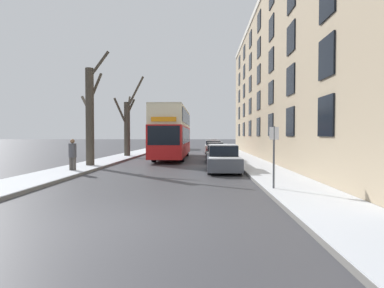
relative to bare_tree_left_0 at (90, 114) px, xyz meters
The scene contains 15 objects.
ground_plane 13.40m from the bare_tree_left_0, 66.66° to the right, with size 320.00×320.00×0.00m, color #424247.
sidewalk_left 41.21m from the bare_tree_left_0, 90.34° to the left, with size 2.46×130.00×0.16m.
sidewalk_right 42.54m from the bare_tree_left_0, 75.62° to the left, with size 2.46×130.00×0.16m.
terrace_facade_right 18.00m from the bare_tree_left_0, 22.94° to the left, with size 9.10×37.02×13.74m.
bare_tree_left_0 is the anchor object (origin of this frame).
bare_tree_left_1 8.85m from the bare_tree_left_0, 89.56° to the left, with size 2.67×3.98×7.33m.
double_decker_bus 8.81m from the bare_tree_left_0, 59.89° to the left, with size 2.50×11.73×4.31m.
parked_car_0 8.81m from the bare_tree_left_0, 12.32° to the right, with size 1.78×4.23×1.52m.
parked_car_1 9.68m from the bare_tree_left_0, 28.02° to the left, with size 1.81×4.31×1.36m.
parked_car_2 13.26m from the bare_tree_left_0, 50.79° to the left, with size 1.72×3.94×1.40m.
parked_car_3 18.24m from the bare_tree_left_0, 62.95° to the left, with size 1.89×3.98×1.50m.
parked_car_4 22.95m from the bare_tree_left_0, 68.90° to the left, with size 1.81×4.15×1.58m.
oncoming_van 26.40m from the bare_tree_left_0, 83.55° to the left, with size 1.99×5.78×2.51m.
pedestrian_left_sidewalk 3.67m from the bare_tree_left_0, 87.73° to the right, with size 0.40×0.40×1.83m.
street_sign_post 12.64m from the bare_tree_left_0, 39.70° to the right, with size 0.32×0.07×2.34m.
Camera 1 is at (2.01, -6.63, 2.01)m, focal length 28.00 mm.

